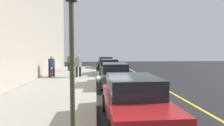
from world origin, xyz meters
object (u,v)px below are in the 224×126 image
(parked_car_charcoal, at_px, (115,75))
(parked_car_red, at_px, (134,100))
(traffic_light_pole, at_px, (71,27))
(parked_car_navy, at_px, (105,63))
(pedestrian_olive_coat, at_px, (70,62))
(rolling_suitcase, at_px, (51,73))
(pedestrian_navy_coat, at_px, (52,66))
(pedestrian_grey_coat, at_px, (78,65))
(parked_car_green, at_px, (109,67))

(parked_car_charcoal, xyz_separation_m, parked_car_red, (6.55, -0.01, 0.00))
(traffic_light_pole, bearing_deg, parked_car_navy, 175.02)
(pedestrian_olive_coat, bearing_deg, traffic_light_pole, 7.81)
(rolling_suitcase, bearing_deg, pedestrian_olive_coat, 168.96)
(parked_car_navy, distance_m, pedestrian_olive_coat, 5.49)
(parked_car_navy, relative_size, traffic_light_pole, 1.14)
(parked_car_navy, height_order, pedestrian_navy_coat, pedestrian_navy_coat)
(pedestrian_grey_coat, height_order, traffic_light_pole, traffic_light_pole)
(traffic_light_pole, bearing_deg, pedestrian_grey_coat, -175.55)
(pedestrian_olive_coat, distance_m, traffic_light_pole, 17.14)
(parked_car_charcoal, xyz_separation_m, pedestrian_olive_coat, (-8.93, -4.13, 0.33))
(parked_car_green, xyz_separation_m, pedestrian_grey_coat, (2.19, -2.74, 0.37))
(parked_car_green, height_order, pedestrian_grey_coat, pedestrian_grey_coat)
(parked_car_green, xyz_separation_m, rolling_suitcase, (1.81, -5.10, -0.29))
(pedestrian_grey_coat, xyz_separation_m, traffic_light_pole, (11.64, 0.91, 1.82))
(parked_car_charcoal, height_order, pedestrian_navy_coat, pedestrian_navy_coat)
(parked_car_green, height_order, parked_car_red, same)
(pedestrian_olive_coat, height_order, traffic_light_pole, traffic_light_pole)
(parked_car_charcoal, relative_size, pedestrian_navy_coat, 2.56)
(parked_car_red, bearing_deg, pedestrian_olive_coat, -165.09)
(parked_car_red, height_order, pedestrian_grey_coat, pedestrian_grey_coat)
(pedestrian_olive_coat, distance_m, pedestrian_grey_coat, 5.43)
(parked_car_red, xyz_separation_m, pedestrian_grey_coat, (-10.24, -2.71, 0.37))
(rolling_suitcase, bearing_deg, pedestrian_grey_coat, 80.83)
(pedestrian_grey_coat, bearing_deg, pedestrian_navy_coat, -88.19)
(pedestrian_olive_coat, relative_size, traffic_light_pole, 0.43)
(parked_car_green, height_order, pedestrian_navy_coat, pedestrian_navy_coat)
(pedestrian_olive_coat, bearing_deg, parked_car_charcoal, 24.83)
(traffic_light_pole, bearing_deg, rolling_suitcase, -164.80)
(parked_car_red, bearing_deg, parked_car_charcoal, 179.91)
(parked_car_red, relative_size, pedestrian_olive_coat, 2.55)
(parked_car_charcoal, bearing_deg, parked_car_green, 179.78)
(pedestrian_grey_coat, bearing_deg, pedestrian_olive_coat, -164.94)
(parked_car_red, bearing_deg, traffic_light_pole, -52.24)
(parked_car_red, distance_m, traffic_light_pole, 3.16)
(parked_car_charcoal, bearing_deg, parked_car_navy, -179.87)
(pedestrian_grey_coat, bearing_deg, rolling_suitcase, -99.17)
(parked_car_charcoal, bearing_deg, rolling_suitcase, -128.69)
(parked_car_red, bearing_deg, parked_car_green, 179.85)
(parked_car_navy, height_order, parked_car_red, same)
(pedestrian_navy_coat, bearing_deg, parked_car_red, 25.66)
(parked_car_charcoal, height_order, parked_car_red, same)
(parked_car_green, distance_m, pedestrian_grey_coat, 3.53)
(rolling_suitcase, bearing_deg, traffic_light_pole, 15.20)
(pedestrian_grey_coat, xyz_separation_m, pedestrian_navy_coat, (0.07, -2.18, -0.04))
(parked_car_red, distance_m, pedestrian_olive_coat, 16.03)
(parked_car_green, height_order, traffic_light_pole, traffic_light_pole)
(traffic_light_pole, relative_size, rolling_suitcase, 4.14)
(parked_car_navy, height_order, parked_car_charcoal, same)
(parked_car_green, height_order, rolling_suitcase, parked_car_green)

